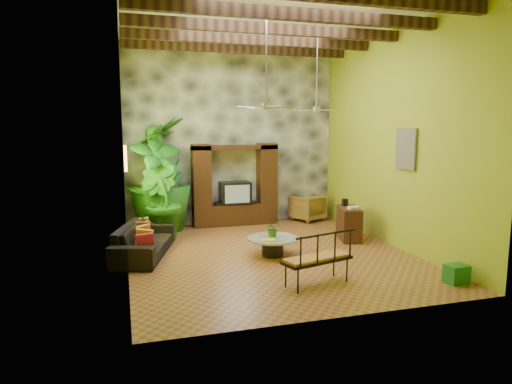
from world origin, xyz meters
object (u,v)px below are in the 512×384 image
object	(u,v)px
green_bin	(456,274)
sofa	(144,240)
entertainment_center	(235,191)
iron_bench	(319,256)
tall_plant_b	(160,201)
coffee_table	(273,244)
ceiling_fan_front	(266,96)
side_console	(349,224)
tall_plant_a	(158,184)
tall_plant_c	(161,174)
ceiling_fan_back	(316,101)
wicker_armchair	(307,208)

from	to	relation	value
green_bin	sofa	bearing A→B (deg)	147.49
entertainment_center	iron_bench	size ratio (longest dim) A/B	1.74
tall_plant_b	iron_bench	xyz separation A→B (m)	(2.38, -4.18, -0.42)
iron_bench	green_bin	size ratio (longest dim) A/B	3.55
sofa	tall_plant_b	xyz separation A→B (m)	(0.48, 1.37, 0.62)
entertainment_center	tall_plant_b	bearing A→B (deg)	-152.43
coffee_table	ceiling_fan_front	bearing A→B (deg)	-133.00
entertainment_center	coffee_table	bearing A→B (deg)	-89.33
entertainment_center	side_console	world-z (taller)	entertainment_center
sofa	tall_plant_a	xyz separation A→B (m)	(0.49, 1.90, 0.99)
tall_plant_a	tall_plant_b	size ratio (longest dim) A/B	1.37
tall_plant_a	green_bin	xyz separation A→B (m)	(4.81, -5.28, -1.16)
sofa	green_bin	size ratio (longest dim) A/B	6.03
sofa	coffee_table	bearing A→B (deg)	-89.63
tall_plant_b	tall_plant_c	distance (m)	1.20
sofa	tall_plant_b	distance (m)	1.58
entertainment_center	sofa	bearing A→B (deg)	-136.62
coffee_table	iron_bench	size ratio (longest dim) A/B	0.81
iron_bench	ceiling_fan_back	bearing A→B (deg)	51.72
entertainment_center	tall_plant_c	bearing A→B (deg)	-178.27
sofa	tall_plant_c	size ratio (longest dim) A/B	0.78
iron_bench	wicker_armchair	bearing A→B (deg)	53.30
tall_plant_b	sofa	bearing A→B (deg)	-109.40
tall_plant_a	coffee_table	xyz separation A→B (m)	(2.20, -2.68, -1.07)
ceiling_fan_back	ceiling_fan_front	bearing A→B (deg)	-138.37
entertainment_center	tall_plant_c	distance (m)	2.13
wicker_armchair	tall_plant_b	bearing A→B (deg)	-10.39
ceiling_fan_front	sofa	distance (m)	4.05
ceiling_fan_back	coffee_table	distance (m)	3.76
side_console	iron_bench	bearing A→B (deg)	-110.88
tall_plant_c	coffee_table	distance (m)	4.04
wicker_armchair	tall_plant_c	xyz separation A→B (m)	(-4.26, -0.00, 1.13)
tall_plant_b	side_console	world-z (taller)	tall_plant_b
green_bin	ceiling_fan_back	bearing A→B (deg)	104.90
tall_plant_c	ceiling_fan_back	bearing A→B (deg)	-27.14
sofa	coffee_table	distance (m)	2.80
entertainment_center	tall_plant_a	xyz separation A→B (m)	(-2.16, -0.60, 0.36)
tall_plant_b	wicker_armchair	bearing A→B (deg)	13.77
entertainment_center	sofa	world-z (taller)	entertainment_center
ceiling_fan_back	green_bin	xyz separation A→B (m)	(1.05, -3.95, -3.23)
sofa	wicker_armchair	size ratio (longest dim) A/B	2.76
tall_plant_c	coffee_table	world-z (taller)	tall_plant_c
ceiling_fan_back	side_console	size ratio (longest dim) A/B	1.85
tall_plant_a	ceiling_fan_front	bearing A→B (deg)	-56.22
entertainment_center	wicker_armchair	size ratio (longest dim) A/B	2.83
ceiling_fan_back	tall_plant_c	world-z (taller)	ceiling_fan_back
side_console	ceiling_fan_front	bearing A→B (deg)	-141.54
tall_plant_b	green_bin	xyz separation A→B (m)	(4.82, -4.75, -0.80)
ceiling_fan_front	wicker_armchair	world-z (taller)	ceiling_fan_front
iron_bench	ceiling_fan_front	bearing A→B (deg)	87.26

